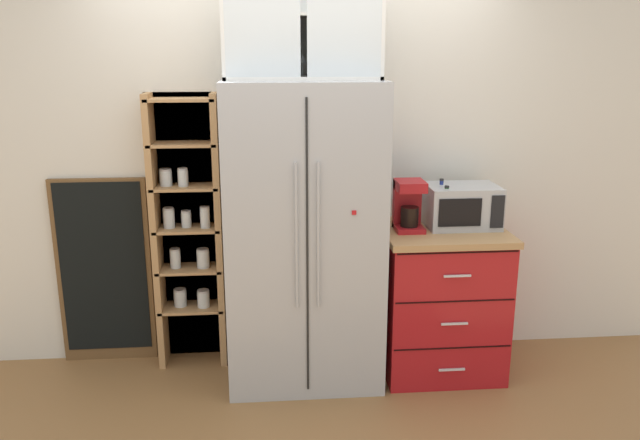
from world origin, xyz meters
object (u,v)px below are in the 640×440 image
bottle_cobalt (440,205)px  mug_sage (445,222)px  coffee_maker (409,205)px  microwave (462,206)px  bottle_green (445,211)px  refrigerator (304,235)px  chalkboard_menu (104,271)px

bottle_cobalt → mug_sage: bearing=-89.0°
mug_sage → coffee_maker: bearing=172.5°
mug_sage → bottle_cobalt: (-0.00, 0.11, 0.08)m
microwave → bottle_cobalt: size_ratio=1.48×
microwave → mug_sage: (-0.12, -0.07, -0.08)m
microwave → bottle_green: size_ratio=1.59×
refrigerator → bottle_green: bearing=-0.9°
microwave → bottle_green: bottle_green is taller
microwave → chalkboard_menu: size_ratio=0.36×
mug_sage → bottle_green: 0.07m
chalkboard_menu → mug_sage: bearing=-8.5°
microwave → mug_sage: size_ratio=4.12×
coffee_maker → mug_sage: size_ratio=2.91×
refrigerator → bottle_green: (0.87, -0.01, 0.14)m
microwave → mug_sage: microwave is taller
refrigerator → mug_sage: 0.87m
microwave → bottle_green: 0.15m
chalkboard_menu → bottle_cobalt: bearing=-5.6°
refrigerator → coffee_maker: (0.64, 0.02, 0.17)m
bottle_cobalt → bottle_green: 0.12m
refrigerator → chalkboard_menu: size_ratio=1.50×
bottle_cobalt → chalkboard_menu: bearing=174.4°
bottle_green → bottle_cobalt: bearing=90.0°
bottle_cobalt → bottle_green: size_ratio=1.07×
coffee_maker → chalkboard_menu: 2.00m
bottle_cobalt → bottle_green: (0.00, -0.12, -0.01)m
coffee_maker → bottle_green: size_ratio=1.12×
bottle_green → chalkboard_menu: bearing=171.4°
coffee_maker → mug_sage: 0.25m
coffee_maker → chalkboard_menu: coffee_maker is taller
coffee_maker → chalkboard_menu: size_ratio=0.25×
coffee_maker → refrigerator: bearing=-178.3°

